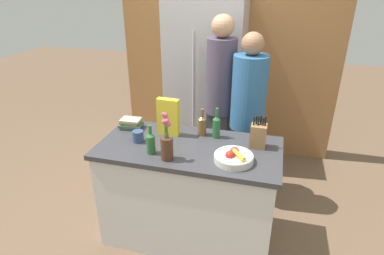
{
  "coord_description": "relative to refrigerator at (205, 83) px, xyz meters",
  "views": [
    {
      "loc": [
        0.6,
        -2.14,
        2.1
      ],
      "look_at": [
        0.0,
        0.09,
        1.01
      ],
      "focal_mm": 30.0,
      "sensor_mm": 36.0,
      "label": 1
    }
  ],
  "objects": [
    {
      "name": "ground_plane",
      "position": [
        0.19,
        -1.39,
        -0.97
      ],
      "size": [
        14.0,
        14.0,
        0.0
      ],
      "primitive_type": "plane",
      "color": "brown"
    },
    {
      "name": "kitchen_island",
      "position": [
        0.19,
        -1.39,
        -0.52
      ],
      "size": [
        1.44,
        0.71,
        0.89
      ],
      "color": "silver",
      "rests_on": "ground_plane"
    },
    {
      "name": "back_wall_wood",
      "position": [
        0.19,
        0.36,
        0.33
      ],
      "size": [
        2.64,
        0.12,
        2.6
      ],
      "color": "#9E6B3D",
      "rests_on": "ground_plane"
    },
    {
      "name": "refrigerator",
      "position": [
        0.0,
        0.0,
        0.0
      ],
      "size": [
        0.85,
        0.62,
        1.94
      ],
      "color": "#B7B7BC",
      "rests_on": "ground_plane"
    },
    {
      "name": "fruit_bowl",
      "position": [
        0.56,
        -1.53,
        -0.05
      ],
      "size": [
        0.28,
        0.28,
        0.09
      ],
      "color": "silver",
      "rests_on": "kitchen_island"
    },
    {
      "name": "knife_block",
      "position": [
        0.71,
        -1.26,
        0.02
      ],
      "size": [
        0.12,
        0.1,
        0.26
      ],
      "color": "olive",
      "rests_on": "kitchen_island"
    },
    {
      "name": "flower_vase",
      "position": [
        0.09,
        -1.63,
        0.04
      ],
      "size": [
        0.09,
        0.09,
        0.37
      ],
      "color": "#4C2D1E",
      "rests_on": "kitchen_island"
    },
    {
      "name": "cereal_box",
      "position": [
        -0.03,
        -1.23,
        0.08
      ],
      "size": [
        0.19,
        0.07,
        0.31
      ],
      "color": "yellow",
      "rests_on": "kitchen_island"
    },
    {
      "name": "coffee_mug",
      "position": [
        -0.23,
        -1.42,
        -0.03
      ],
      "size": [
        0.11,
        0.1,
        0.09
      ],
      "color": "#334770",
      "rests_on": "kitchen_island"
    },
    {
      "name": "book_stack",
      "position": [
        -0.39,
        -1.2,
        -0.04
      ],
      "size": [
        0.2,
        0.15,
        0.09
      ],
      "color": "#3D6047",
      "rests_on": "kitchen_island"
    },
    {
      "name": "bottle_oil",
      "position": [
        -0.06,
        -1.57,
        0.01
      ],
      "size": [
        0.07,
        0.07,
        0.23
      ],
      "color": "#286633",
      "rests_on": "kitchen_island"
    },
    {
      "name": "bottle_vinegar",
      "position": [
        0.36,
        -1.19,
        0.02
      ],
      "size": [
        0.06,
        0.06,
        0.26
      ],
      "color": "#286633",
      "rests_on": "kitchen_island"
    },
    {
      "name": "bottle_wine",
      "position": [
        0.24,
        -1.17,
        0.01
      ],
      "size": [
        0.07,
        0.07,
        0.23
      ],
      "color": "brown",
      "rests_on": "kitchen_island"
    },
    {
      "name": "person_at_sink",
      "position": [
        0.28,
        -0.58,
        0.07
      ],
      "size": [
        0.29,
        0.29,
        1.8
      ],
      "rotation": [
        0.0,
        0.0,
        -0.21
      ],
      "color": "#383842",
      "rests_on": "ground_plane"
    },
    {
      "name": "person_in_blue",
      "position": [
        0.57,
        -0.74,
        -0.02
      ],
      "size": [
        0.32,
        0.32,
        1.68
      ],
      "rotation": [
        0.0,
        0.0,
        -0.24
      ],
      "color": "#383842",
      "rests_on": "ground_plane"
    }
  ]
}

